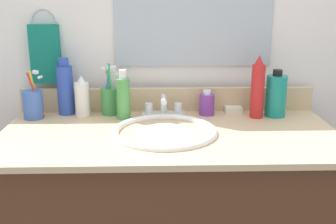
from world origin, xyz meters
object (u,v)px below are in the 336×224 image
(bottle_lotion_white, at_px, (82,98))
(bottle_spray_red, at_px, (258,89))
(faucet, at_px, (164,109))
(cup_blue_plastic, at_px, (33,104))
(hand_towel, at_px, (45,54))
(bottle_shampoo_blue, at_px, (65,89))
(bottle_mouthwash_teal, at_px, (276,95))
(bottle_toner_green, at_px, (123,98))
(bottle_cream_purple, at_px, (207,104))
(cup_green, at_px, (110,99))
(soap_bar, at_px, (233,110))

(bottle_lotion_white, relative_size, bottle_spray_red, 0.66)
(faucet, xyz_separation_m, cup_blue_plastic, (-0.47, -0.01, 0.03))
(hand_towel, distance_m, bottle_spray_red, 0.80)
(faucet, distance_m, cup_blue_plastic, 0.48)
(hand_towel, height_order, faucet, hand_towel)
(faucet, bearing_deg, bottle_shampoo_blue, 173.72)
(bottle_mouthwash_teal, bearing_deg, bottle_toner_green, -177.99)
(bottle_cream_purple, xyz_separation_m, bottle_spray_red, (0.18, -0.04, 0.07))
(faucet, xyz_separation_m, bottle_cream_purple, (0.16, 0.01, 0.01))
(faucet, height_order, bottle_toner_green, bottle_toner_green)
(bottle_cream_purple, bearing_deg, bottle_spray_red, -12.50)
(hand_towel, height_order, cup_green, hand_towel)
(cup_blue_plastic, height_order, soap_bar, cup_blue_plastic)
(bottle_lotion_white, height_order, bottle_mouthwash_teal, bottle_mouthwash_teal)
(bottle_lotion_white, bearing_deg, bottle_shampoo_blue, 155.87)
(cup_green, height_order, cup_blue_plastic, cup_green)
(bottle_toner_green, bearing_deg, cup_green, 133.14)
(cup_blue_plastic, bearing_deg, bottle_toner_green, -2.66)
(hand_towel, bearing_deg, faucet, -12.16)
(bottle_cream_purple, bearing_deg, bottle_toner_green, -172.21)
(bottle_lotion_white, bearing_deg, cup_blue_plastic, -172.53)
(bottle_mouthwash_teal, distance_m, cup_blue_plastic, 0.89)
(bottle_cream_purple, height_order, cup_green, cup_green)
(bottle_shampoo_blue, relative_size, bottle_spray_red, 0.92)
(bottle_cream_purple, distance_m, cup_blue_plastic, 0.64)
(bottle_lotion_white, relative_size, bottle_shampoo_blue, 0.71)
(soap_bar, bearing_deg, bottle_lotion_white, -177.31)
(bottle_mouthwash_teal, height_order, soap_bar, bottle_mouthwash_teal)
(cup_green, bearing_deg, bottle_mouthwash_teal, -3.69)
(faucet, distance_m, bottle_mouthwash_teal, 0.42)
(bottle_cream_purple, distance_m, soap_bar, 0.11)
(bottle_shampoo_blue, bearing_deg, bottle_mouthwash_teal, -3.53)
(faucet, distance_m, bottle_cream_purple, 0.16)
(bottle_mouthwash_teal, distance_m, soap_bar, 0.17)
(faucet, distance_m, cup_green, 0.21)
(faucet, bearing_deg, bottle_spray_red, -4.21)
(bottle_lotion_white, bearing_deg, soap_bar, 2.69)
(bottle_lotion_white, bearing_deg, cup_green, 12.08)
(bottle_shampoo_blue, bearing_deg, faucet, -6.28)
(faucet, height_order, bottle_mouthwash_teal, bottle_mouthwash_teal)
(bottle_spray_red, bearing_deg, hand_towel, 171.25)
(faucet, relative_size, bottle_shampoo_blue, 0.75)
(cup_green, bearing_deg, bottle_spray_red, -5.99)
(bottle_shampoo_blue, relative_size, cup_green, 1.10)
(bottle_lotion_white, relative_size, bottle_toner_green, 0.85)
(hand_towel, relative_size, bottle_toner_green, 1.22)
(hand_towel, relative_size, bottle_cream_purple, 2.31)
(hand_towel, height_order, soap_bar, hand_towel)
(cup_green, distance_m, soap_bar, 0.47)
(faucet, height_order, bottle_cream_purple, bottle_cream_purple)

